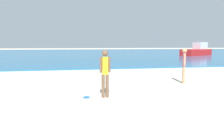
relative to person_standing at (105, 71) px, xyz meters
The scene contains 5 objects.
water 37.47m from the person_standing, 88.88° to the left, with size 160.00×60.00×0.06m, color #1E6B9E.
person_standing is the anchor object (origin of this frame).
frisbee 1.11m from the person_standing, behind, with size 0.23×0.23×0.03m, color blue.
person_distant 4.33m from the person_standing, 25.00° to the left, with size 0.22×0.35×1.63m.
boat_near 28.96m from the person_standing, 51.12° to the left, with size 6.51×4.68×2.14m.
Camera 1 is at (-1.58, -2.05, 1.78)m, focal length 31.07 mm.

